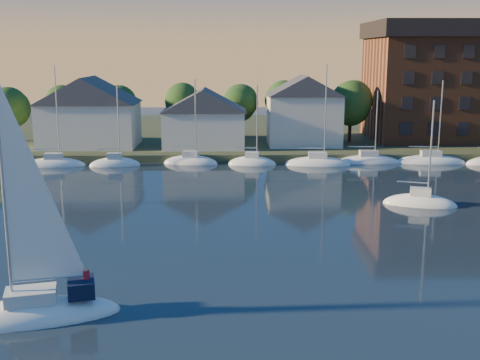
{
  "coord_description": "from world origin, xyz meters",
  "views": [
    {
      "loc": [
        -2.27,
        -25.86,
        13.92
      ],
      "look_at": [
        -1.57,
        22.0,
        3.72
      ],
      "focal_mm": 45.0,
      "sensor_mm": 36.0,
      "label": 1
    }
  ],
  "objects_px": {
    "clubhouse_east": "(304,110)",
    "drifting_sailboat_right": "(420,204)",
    "condo_block": "(472,80)",
    "clubhouse_centre": "(204,117)",
    "clubhouse_west": "(89,111)",
    "hero_sailboat": "(35,308)"
  },
  "relations": [
    {
      "from": "clubhouse_east",
      "to": "condo_block",
      "type": "distance_m",
      "value": 26.94
    },
    {
      "from": "clubhouse_east",
      "to": "clubhouse_centre",
      "type": "bearing_deg",
      "value": -171.87
    },
    {
      "from": "drifting_sailboat_right",
      "to": "condo_block",
      "type": "bearing_deg",
      "value": 80.3
    },
    {
      "from": "clubhouse_west",
      "to": "hero_sailboat",
      "type": "relative_size",
      "value": 0.95
    },
    {
      "from": "clubhouse_centre",
      "to": "drifting_sailboat_right",
      "type": "distance_m",
      "value": 36.32
    },
    {
      "from": "clubhouse_west",
      "to": "drifting_sailboat_right",
      "type": "height_order",
      "value": "clubhouse_west"
    },
    {
      "from": "clubhouse_east",
      "to": "condo_block",
      "type": "xyz_separation_m",
      "value": [
        26.0,
        5.95,
        3.79
      ]
    },
    {
      "from": "clubhouse_east",
      "to": "drifting_sailboat_right",
      "type": "distance_m",
      "value": 32.41
    },
    {
      "from": "clubhouse_centre",
      "to": "clubhouse_east",
      "type": "distance_m",
      "value": 14.17
    },
    {
      "from": "clubhouse_centre",
      "to": "drifting_sailboat_right",
      "type": "height_order",
      "value": "drifting_sailboat_right"
    },
    {
      "from": "clubhouse_east",
      "to": "drifting_sailboat_right",
      "type": "xyz_separation_m",
      "value": [
        7.23,
        -31.04,
        -5.9
      ]
    },
    {
      "from": "hero_sailboat",
      "to": "drifting_sailboat_right",
      "type": "relative_size",
      "value": 1.33
    },
    {
      "from": "condo_block",
      "to": "clubhouse_west",
      "type": "bearing_deg",
      "value": -172.93
    },
    {
      "from": "clubhouse_west",
      "to": "condo_block",
      "type": "relative_size",
      "value": 0.44
    },
    {
      "from": "clubhouse_east",
      "to": "hero_sailboat",
      "type": "xyz_separation_m",
      "value": [
        -20.78,
        -54.84,
        -5.4
      ]
    },
    {
      "from": "clubhouse_west",
      "to": "condo_block",
      "type": "bearing_deg",
      "value": 7.07
    },
    {
      "from": "clubhouse_centre",
      "to": "condo_block",
      "type": "xyz_separation_m",
      "value": [
        40.0,
        7.95,
        4.66
      ]
    },
    {
      "from": "clubhouse_west",
      "to": "clubhouse_east",
      "type": "relative_size",
      "value": 1.3
    },
    {
      "from": "clubhouse_east",
      "to": "drifting_sailboat_right",
      "type": "bearing_deg",
      "value": -76.9
    },
    {
      "from": "clubhouse_east",
      "to": "hero_sailboat",
      "type": "height_order",
      "value": "hero_sailboat"
    },
    {
      "from": "clubhouse_west",
      "to": "clubhouse_east",
      "type": "xyz_separation_m",
      "value": [
        30.0,
        1.0,
        0.07
      ]
    },
    {
      "from": "hero_sailboat",
      "to": "drifting_sailboat_right",
      "type": "height_order",
      "value": "hero_sailboat"
    }
  ]
}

